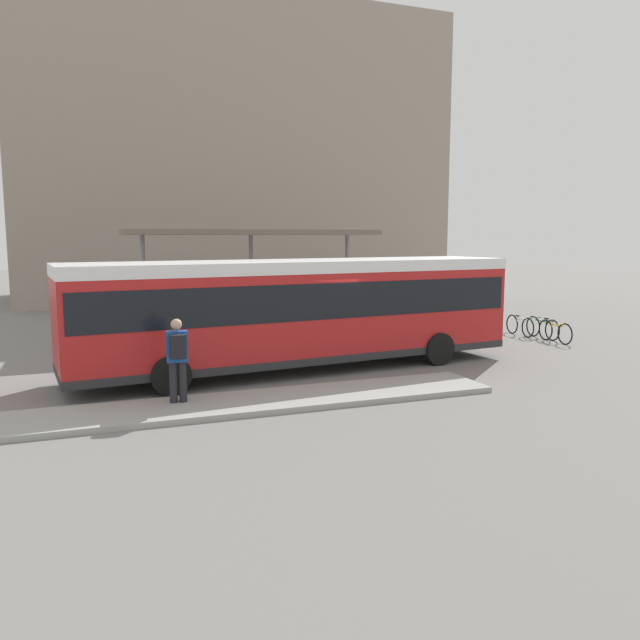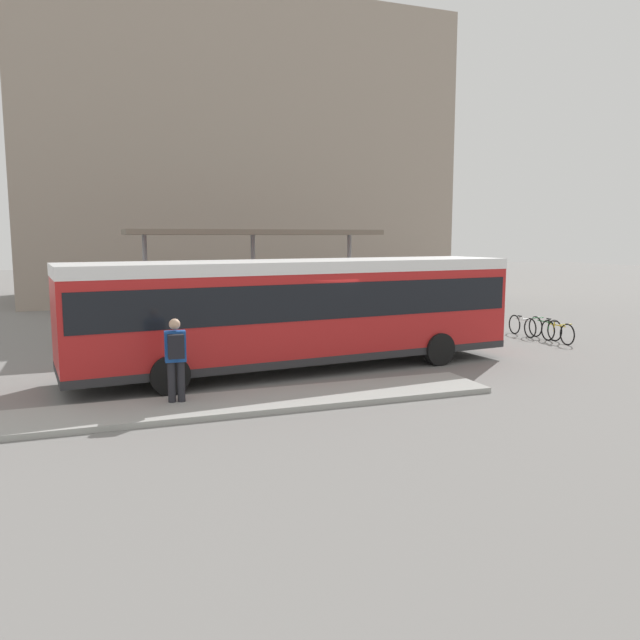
{
  "view_description": "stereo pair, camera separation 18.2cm",
  "coord_description": "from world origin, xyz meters",
  "px_view_note": "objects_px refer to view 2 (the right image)",
  "views": [
    {
      "loc": [
        -5.38,
        -15.69,
        3.56
      ],
      "look_at": [
        0.61,
        0.0,
        1.33
      ],
      "focal_mm": 35.0,
      "sensor_mm": 36.0,
      "label": 1
    },
    {
      "loc": [
        -5.21,
        -15.75,
        3.56
      ],
      "look_at": [
        0.61,
        0.0,
        1.33
      ],
      "focal_mm": 35.0,
      "sensor_mm": 36.0,
      "label": 2
    }
  ],
  "objects_px": {
    "bicycle_green": "(545,328)",
    "bicycle_white": "(522,326)",
    "pedestrian_waiting": "(176,355)",
    "bicycle_yellow": "(557,332)",
    "potted_planter_far_side": "(256,326)",
    "potted_planter_near_shelter": "(319,324)",
    "city_bus": "(299,306)"
  },
  "relations": [
    {
      "from": "bicycle_yellow",
      "to": "potted_planter_near_shelter",
      "type": "relative_size",
      "value": 1.44
    },
    {
      "from": "city_bus",
      "to": "bicycle_white",
      "type": "height_order",
      "value": "city_bus"
    },
    {
      "from": "pedestrian_waiting",
      "to": "potted_planter_far_side",
      "type": "relative_size",
      "value": 1.44
    },
    {
      "from": "bicycle_green",
      "to": "bicycle_white",
      "type": "bearing_deg",
      "value": 23.18
    },
    {
      "from": "city_bus",
      "to": "bicycle_green",
      "type": "distance_m",
      "value": 10.04
    },
    {
      "from": "potted_planter_near_shelter",
      "to": "potted_planter_far_side",
      "type": "bearing_deg",
      "value": 169.33
    },
    {
      "from": "bicycle_yellow",
      "to": "potted_planter_near_shelter",
      "type": "height_order",
      "value": "potted_planter_near_shelter"
    },
    {
      "from": "potted_planter_near_shelter",
      "to": "bicycle_white",
      "type": "bearing_deg",
      "value": -8.99
    },
    {
      "from": "potted_planter_near_shelter",
      "to": "potted_planter_far_side",
      "type": "distance_m",
      "value": 2.15
    },
    {
      "from": "bicycle_green",
      "to": "potted_planter_far_side",
      "type": "xyz_separation_m",
      "value": [
        -9.87,
        2.39,
        0.25
      ]
    },
    {
      "from": "potted_planter_far_side",
      "to": "potted_planter_near_shelter",
      "type": "bearing_deg",
      "value": -10.67
    },
    {
      "from": "bicycle_green",
      "to": "bicycle_white",
      "type": "distance_m",
      "value": 0.88
    },
    {
      "from": "city_bus",
      "to": "bicycle_green",
      "type": "relative_size",
      "value": 6.98
    },
    {
      "from": "city_bus",
      "to": "potted_planter_far_side",
      "type": "relative_size",
      "value": 10.04
    },
    {
      "from": "bicycle_yellow",
      "to": "bicycle_green",
      "type": "bearing_deg",
      "value": 171.44
    },
    {
      "from": "pedestrian_waiting",
      "to": "potted_planter_far_side",
      "type": "height_order",
      "value": "pedestrian_waiting"
    },
    {
      "from": "city_bus",
      "to": "bicycle_white",
      "type": "bearing_deg",
      "value": 10.2
    },
    {
      "from": "city_bus",
      "to": "potted_planter_far_side",
      "type": "height_order",
      "value": "city_bus"
    },
    {
      "from": "pedestrian_waiting",
      "to": "bicycle_green",
      "type": "height_order",
      "value": "pedestrian_waiting"
    },
    {
      "from": "bicycle_green",
      "to": "potted_planter_near_shelter",
      "type": "bearing_deg",
      "value": 76.95
    },
    {
      "from": "bicycle_yellow",
      "to": "bicycle_white",
      "type": "distance_m",
      "value": 1.65
    },
    {
      "from": "pedestrian_waiting",
      "to": "bicycle_yellow",
      "type": "xyz_separation_m",
      "value": [
        13.22,
        3.82,
        -0.76
      ]
    },
    {
      "from": "bicycle_green",
      "to": "pedestrian_waiting",
      "type": "bearing_deg",
      "value": 110.46
    },
    {
      "from": "bicycle_white",
      "to": "bicycle_green",
      "type": "bearing_deg",
      "value": 26.33
    },
    {
      "from": "pedestrian_waiting",
      "to": "potted_planter_near_shelter",
      "type": "bearing_deg",
      "value": -37.08
    },
    {
      "from": "pedestrian_waiting",
      "to": "potted_planter_far_side",
      "type": "xyz_separation_m",
      "value": [
        3.51,
        7.03,
        -0.5
      ]
    },
    {
      "from": "pedestrian_waiting",
      "to": "city_bus",
      "type": "bearing_deg",
      "value": -49.62
    },
    {
      "from": "bicycle_white",
      "to": "potted_planter_far_side",
      "type": "relative_size",
      "value": 1.39
    },
    {
      "from": "bicycle_green",
      "to": "bicycle_white",
      "type": "height_order",
      "value": "bicycle_green"
    },
    {
      "from": "pedestrian_waiting",
      "to": "potted_planter_far_side",
      "type": "distance_m",
      "value": 7.87
    },
    {
      "from": "city_bus",
      "to": "potted_planter_near_shelter",
      "type": "distance_m",
      "value": 4.52
    },
    {
      "from": "city_bus",
      "to": "bicycle_green",
      "type": "xyz_separation_m",
      "value": [
        9.76,
        1.9,
        -1.36
      ]
    }
  ]
}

